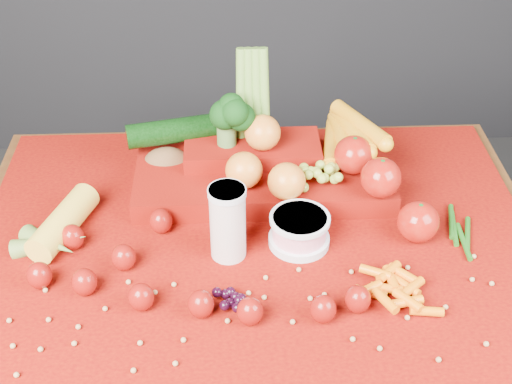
{
  "coord_description": "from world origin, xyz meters",
  "views": [
    {
      "loc": [
        -0.04,
        -1.03,
        1.64
      ],
      "look_at": [
        0.0,
        0.02,
        0.85
      ],
      "focal_mm": 50.0,
      "sensor_mm": 36.0,
      "label": 1
    }
  ],
  "objects_px": {
    "table": "(256,276)",
    "yogurt_bowl": "(299,229)",
    "produce_mound": "(277,163)",
    "milk_glass": "(228,220)"
  },
  "relations": [
    {
      "from": "table",
      "to": "yogurt_bowl",
      "type": "bearing_deg",
      "value": -18.04
    },
    {
      "from": "yogurt_bowl",
      "to": "produce_mound",
      "type": "height_order",
      "value": "produce_mound"
    },
    {
      "from": "yogurt_bowl",
      "to": "produce_mound",
      "type": "bearing_deg",
      "value": 99.57
    },
    {
      "from": "table",
      "to": "produce_mound",
      "type": "relative_size",
      "value": 1.83
    },
    {
      "from": "yogurt_bowl",
      "to": "produce_mound",
      "type": "relative_size",
      "value": 0.19
    },
    {
      "from": "table",
      "to": "milk_glass",
      "type": "distance_m",
      "value": 0.2
    },
    {
      "from": "milk_glass",
      "to": "yogurt_bowl",
      "type": "xyz_separation_m",
      "value": [
        0.13,
        0.02,
        -0.05
      ]
    },
    {
      "from": "milk_glass",
      "to": "yogurt_bowl",
      "type": "height_order",
      "value": "milk_glass"
    },
    {
      "from": "table",
      "to": "produce_mound",
      "type": "bearing_deg",
      "value": 72.69
    },
    {
      "from": "milk_glass",
      "to": "yogurt_bowl",
      "type": "relative_size",
      "value": 1.29
    }
  ]
}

